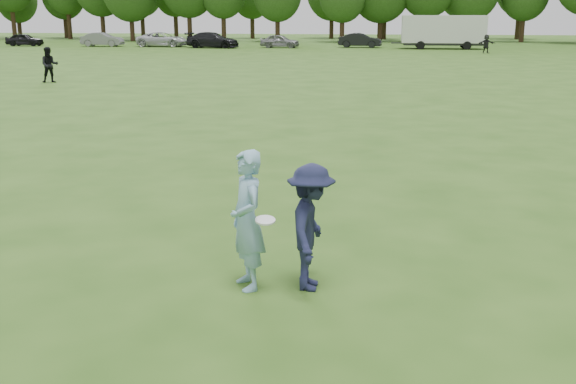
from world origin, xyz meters
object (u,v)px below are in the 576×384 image
(thrower, at_px, (247,220))
(car_e, at_px, (280,41))
(car_b, at_px, (102,40))
(player_far_d, at_px, (486,44))
(car_d, at_px, (213,40))
(car_f, at_px, (360,40))
(cargo_trailer, at_px, (443,30))
(car_c, at_px, (162,39))
(defender, at_px, (311,227))
(car_a, at_px, (25,40))
(player_far_a, at_px, (50,65))

(thrower, distance_m, car_e, 60.87)
(car_b, bearing_deg, car_e, -92.05)
(player_far_d, height_order, car_d, player_far_d)
(car_f, distance_m, cargo_trailer, 8.30)
(car_c, bearing_deg, car_b, 95.06)
(car_b, bearing_deg, defender, -156.92)
(player_far_d, bearing_deg, car_e, 149.65)
(thrower, distance_m, car_d, 61.05)
(defender, height_order, car_d, defender)
(player_far_d, distance_m, car_d, 26.54)
(car_a, bearing_deg, car_d, -93.63)
(defender, xyz_separation_m, car_a, (-35.94, 60.51, -0.22))
(car_a, bearing_deg, car_c, -88.70)
(car_d, height_order, cargo_trailer, cargo_trailer)
(car_e, distance_m, cargo_trailer, 16.15)
(player_far_a, distance_m, car_d, 33.85)
(cargo_trailer, bearing_deg, car_a, 179.59)
(car_a, relative_size, cargo_trailer, 0.43)
(player_far_a, bearing_deg, thrower, -85.31)
(player_far_a, height_order, car_a, player_far_a)
(car_b, xyz_separation_m, car_d, (12.13, -1.32, 0.06))
(player_far_d, distance_m, car_b, 38.70)
(thrower, bearing_deg, car_d, 165.09)
(car_a, height_order, car_c, car_c)
(player_far_a, height_order, player_far_d, player_far_a)
(car_e, bearing_deg, car_c, 93.08)
(player_far_a, xyz_separation_m, car_e, (7.53, 34.89, -0.26))
(car_a, xyz_separation_m, car_f, (35.42, 1.24, 0.06))
(player_far_a, bearing_deg, car_a, 93.38)
(cargo_trailer, bearing_deg, player_far_d, -63.52)
(player_far_d, relative_size, car_f, 0.37)
(defender, relative_size, car_a, 0.45)
(car_f, bearing_deg, player_far_d, -119.50)
(car_d, xyz_separation_m, car_f, (14.73, 2.50, -0.06))
(player_far_d, bearing_deg, player_far_a, -145.12)
(car_a, xyz_separation_m, cargo_trailer, (43.51, -0.31, 1.12))
(car_d, relative_size, cargo_trailer, 0.59)
(car_d, height_order, car_f, car_d)
(car_e, bearing_deg, car_d, 104.68)
(thrower, relative_size, cargo_trailer, 0.22)
(player_far_a, xyz_separation_m, car_b, (-11.30, 35.16, -0.21))
(defender, height_order, car_f, defender)
(player_far_d, xyz_separation_m, car_a, (-46.68, 6.68, -0.15))
(car_d, bearing_deg, car_a, 93.03)
(player_far_a, distance_m, car_e, 35.70)
(player_far_d, xyz_separation_m, car_b, (-38.11, 6.74, -0.10))
(player_far_d, xyz_separation_m, car_f, (-11.26, 7.92, -0.09))
(car_a, distance_m, car_f, 35.44)
(car_a, xyz_separation_m, car_c, (14.97, 0.38, 0.08))
(car_b, relative_size, car_e, 1.10)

